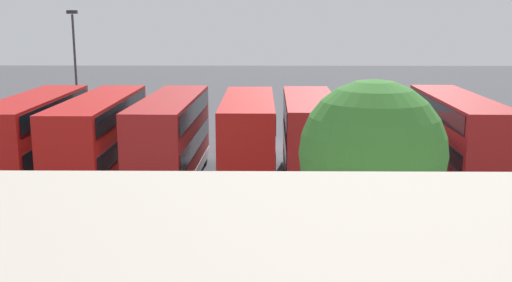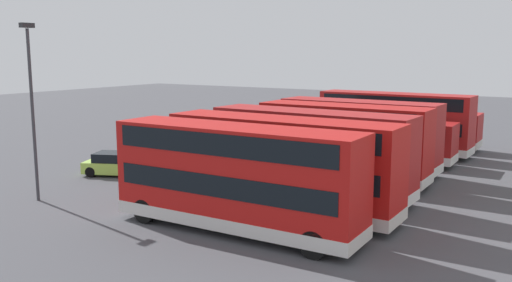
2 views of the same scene
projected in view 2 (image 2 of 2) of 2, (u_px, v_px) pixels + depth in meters
The scene contains 12 objects.
ground_plane at pixel (229, 160), 38.59m from camera, with size 140.00×140.00×0.00m, color #47474C.
bus_single_deck_near_end at pixel (414, 127), 43.91m from camera, with size 2.66×10.15×2.95m.
bus_double_decker_second at pixel (394, 121), 41.21m from camera, with size 2.91×11.49×4.55m.
bus_single_deck_third at pixel (375, 138), 38.30m from camera, with size 2.82×10.96×2.95m.
bus_double_decker_fourth at pixel (359, 134), 34.76m from camera, with size 2.78×10.26×4.55m.
bus_double_decker_fifth at pixel (343, 141), 31.98m from camera, with size 2.62×10.13×4.55m.
bus_double_decker_sixth at pixel (310, 151), 28.75m from camera, with size 2.90×11.14×4.55m.
bus_double_decker_seventh at pixel (281, 163), 25.62m from camera, with size 2.62×11.52×4.55m.
bus_double_decker_far_end at pixel (236, 176), 22.90m from camera, with size 2.78×11.27×4.55m.
car_hatchback_silver at pixel (268, 127), 50.83m from camera, with size 4.27×4.59×1.43m.
car_small_green at pixel (119, 164), 33.86m from camera, with size 3.36×4.70×1.43m.
lamp_post_tall at pixel (32, 100), 27.37m from camera, with size 0.70×0.30×9.02m.
Camera 2 is at (31.03, 21.77, 7.59)m, focal length 38.18 mm.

